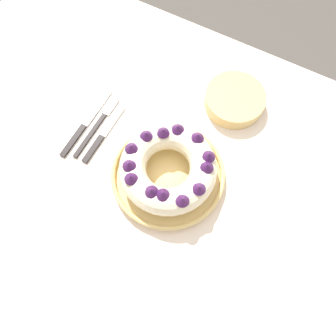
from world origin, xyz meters
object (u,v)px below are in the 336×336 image
at_px(serving_dish, 168,175).
at_px(fork, 99,122).
at_px(serving_knife, 83,127).
at_px(side_bowl, 235,100).
at_px(cake_knife, 101,137).
at_px(bundt_cake, 168,168).

relative_size(serving_dish, fork, 1.40).
xyz_separation_m(serving_dish, serving_knife, (-0.29, 0.02, -0.01)).
bearing_deg(serving_dish, serving_knife, 176.44).
relative_size(serving_dish, side_bowl, 1.73).
height_order(fork, cake_knife, cake_knife).
height_order(bundt_cake, fork, bundt_cake).
bearing_deg(cake_knife, bundt_cake, -4.02).
xyz_separation_m(serving_dish, fork, (-0.25, 0.05, -0.01)).
bearing_deg(fork, serving_dish, -11.45).
height_order(serving_dish, fork, serving_dish).
xyz_separation_m(serving_knife, side_bowl, (0.35, 0.28, 0.02)).
bearing_deg(cake_knife, serving_dish, -4.02).
bearing_deg(fork, cake_knife, -49.92).
bearing_deg(cake_knife, fork, 129.68).
bearing_deg(serving_dish, fork, 168.51).
distance_m(fork, serving_knife, 0.05).
bearing_deg(side_bowl, serving_knife, -141.46).
relative_size(fork, cake_knife, 1.07).
xyz_separation_m(serving_dish, bundt_cake, (0.00, -0.00, 0.05)).
bearing_deg(bundt_cake, fork, 168.51).
bearing_deg(bundt_cake, cake_knife, 176.35).
bearing_deg(side_bowl, cake_knife, -135.34).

